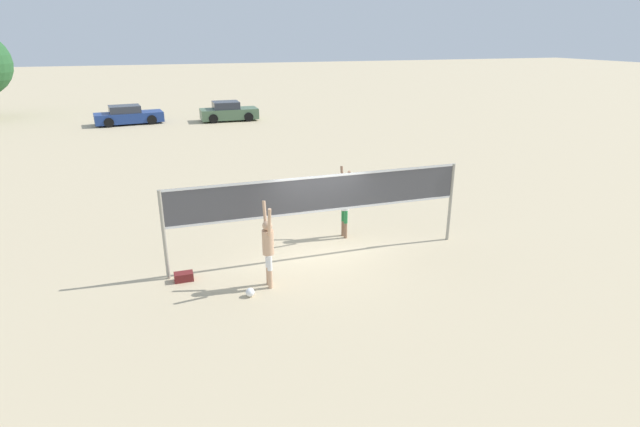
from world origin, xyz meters
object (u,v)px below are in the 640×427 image
at_px(volleyball_net, 320,198).
at_px(parked_car_mid, 229,112).
at_px(player_spiker, 268,244).
at_px(player_blocker, 345,201).
at_px(volleyball, 250,292).
at_px(parked_car_near, 128,116).
at_px(gear_bag, 184,277).

xyz_separation_m(volleyball_net, parked_car_mid, (1.19, 24.37, -1.12)).
bearing_deg(player_spiker, player_blocker, -50.38).
bearing_deg(volleyball, volleyball_net, 34.69).
bearing_deg(parked_car_near, parked_car_mid, -13.15).
bearing_deg(player_blocker, gear_bag, -73.61).
height_order(gear_bag, parked_car_mid, parked_car_mid).
distance_m(volleyball_net, parked_car_mid, 24.43).
relative_size(player_spiker, gear_bag, 4.55).
relative_size(parked_car_near, parked_car_mid, 1.15).
bearing_deg(player_spiker, parked_car_near, 8.46).
bearing_deg(volleyball_net, player_spiker, -144.81).
relative_size(volleyball_net, parked_car_near, 1.78).
height_order(player_blocker, volleyball, player_blocker).
distance_m(player_blocker, gear_bag, 5.22).
height_order(parked_car_near, parked_car_mid, parked_car_mid).
bearing_deg(gear_bag, player_spiker, -25.82).
bearing_deg(parked_car_near, volleyball_net, -84.52).
height_order(volleyball_net, player_spiker, volleyball_net).
distance_m(volleyball, gear_bag, 1.96).
distance_m(gear_bag, parked_car_mid, 25.11).
height_order(volleyball, gear_bag, gear_bag).
distance_m(volleyball_net, gear_bag, 4.07).
bearing_deg(parked_car_near, volleyball, -90.03).
xyz_separation_m(player_blocker, gear_bag, (-4.91, -1.44, -1.04)).
distance_m(player_spiker, gear_bag, 2.44).
distance_m(volleyball_net, player_blocker, 1.78).
xyz_separation_m(player_spiker, parked_car_near, (-3.91, 26.30, -0.55)).
relative_size(player_spiker, parked_car_near, 0.46).
height_order(gear_bag, parked_car_near, parked_car_near).
relative_size(volleyball, parked_car_mid, 0.05).
bearing_deg(parked_car_mid, volleyball, -97.40).
relative_size(volleyball, gear_bag, 0.45).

